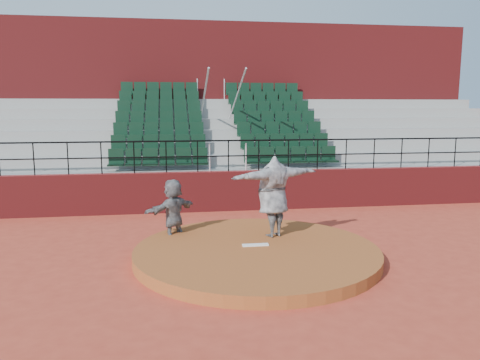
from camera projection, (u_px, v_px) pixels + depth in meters
name	position (u px, v px, depth m)	size (l,w,h in m)	color
ground	(257.00, 258.00, 10.56)	(90.00, 90.00, 0.00)	#B03B27
pitchers_mound	(257.00, 253.00, 10.54)	(5.50, 5.50, 0.25)	#994D22
pitching_rubber	(255.00, 245.00, 10.66)	(0.60, 0.15, 0.03)	white
boundary_wall	(229.00, 191.00, 15.34)	(24.00, 0.30, 1.30)	maroon
wall_railing	(228.00, 149.00, 15.13)	(24.04, 0.05, 1.03)	black
seating_deck	(217.00, 155.00, 18.78)	(24.00, 5.97, 4.63)	gray
press_box_facade	(208.00, 103.00, 22.31)	(24.00, 3.00, 7.10)	maroon
pitcher	(273.00, 196.00, 11.32)	(2.43, 0.66, 1.98)	black
fielder	(173.00, 211.00, 11.64)	(1.50, 0.48, 1.62)	black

